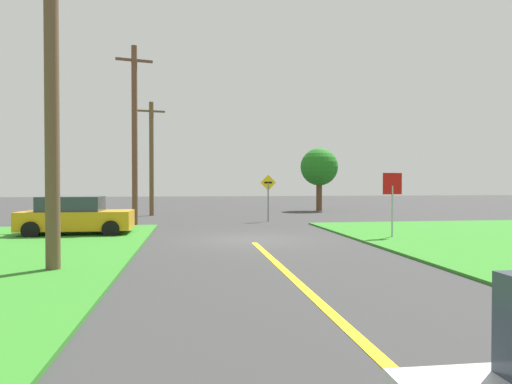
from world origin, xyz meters
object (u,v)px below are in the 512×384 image
parked_car_near_building (76,216)px  utility_pole_near (52,110)px  direction_sign (268,192)px  oak_tree_left (319,167)px  utility_pole_mid (135,134)px  stop_sign (392,192)px  utility_pole_far (152,157)px

parked_car_near_building → utility_pole_near: utility_pole_near is taller
utility_pole_near → direction_sign: bearing=60.5°
utility_pole_near → oak_tree_left: 26.64m
utility_pole_near → oak_tree_left: bearing=59.7°
utility_pole_mid → direction_sign: 7.96m
stop_sign → utility_pole_far: (-10.34, 14.31, 2.11)m
stop_sign → utility_pole_far: utility_pole_far is taller
parked_car_near_building → utility_pole_mid: utility_pole_mid is taller
utility_pole_far → utility_pole_mid: bearing=-91.4°
utility_pole_mid → utility_pole_near: bearing=-92.6°
stop_sign → utility_pole_far: 17.79m
stop_sign → utility_pole_mid: (-10.53, 6.64, 2.82)m
parked_car_near_building → utility_pole_mid: size_ratio=0.49×
utility_pole_far → direction_sign: 9.32m
utility_pole_far → utility_pole_near: bearing=-92.1°
stop_sign → utility_pole_mid: 12.76m
stop_sign → parked_car_near_building: size_ratio=0.58×
parked_car_near_building → utility_pole_far: 12.04m
stop_sign → utility_pole_mid: size_ratio=0.28×
utility_pole_far → direction_sign: utility_pole_far is taller
stop_sign → parked_car_near_building: stop_sign is taller
utility_pole_far → oak_tree_left: utility_pole_far is taller
stop_sign → oak_tree_left: 18.20m
utility_pole_near → utility_pole_mid: (0.53, 11.67, 0.74)m
parked_car_near_building → oak_tree_left: oak_tree_left is taller
parked_car_near_building → utility_pole_mid: 5.71m
utility_pole_mid → oak_tree_left: 17.22m
oak_tree_left → parked_car_near_building: bearing=-134.5°
utility_pole_near → utility_pole_far: (0.71, 19.34, 0.02)m
utility_pole_far → oak_tree_left: 13.25m
utility_pole_near → oak_tree_left: (13.44, 22.99, -0.46)m
oak_tree_left → utility_pole_near: bearing=-120.3°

